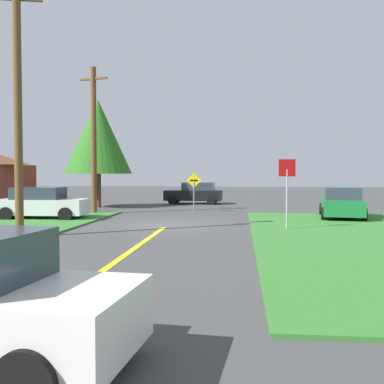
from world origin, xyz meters
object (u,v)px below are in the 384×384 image
oak_tree_left (98,137)px  parked_car_near_building (42,203)px  direction_sign (194,188)px  utility_pole_near (18,105)px  utility_pole_mid (94,139)px  car_approaching_junction (195,193)px  car_on_crossroad (342,203)px  stop_sign (287,181)px

oak_tree_left → parked_car_near_building: bearing=-91.9°
direction_sign → oak_tree_left: bearing=154.2°
utility_pole_near → utility_pole_mid: 9.81m
car_approaching_junction → utility_pole_mid: 10.91m
car_on_crossroad → car_approaching_junction: size_ratio=1.07×
car_approaching_junction → utility_pole_mid: size_ratio=0.52×
stop_sign → utility_pole_mid: bearing=-46.0°
utility_pole_mid → direction_sign: utility_pole_mid is taller
utility_pole_near → utility_pole_mid: size_ratio=1.11×
direction_sign → parked_car_near_building: bearing=-144.2°
utility_pole_near → utility_pole_mid: utility_pole_near is taller
stop_sign → oak_tree_left: 16.72m
car_approaching_junction → oak_tree_left: oak_tree_left is taller
car_on_crossroad → utility_pole_mid: (-13.43, 1.60, 3.46)m
utility_pole_mid → oak_tree_left: size_ratio=1.14×
stop_sign → utility_pole_mid: utility_pole_mid is taller
car_on_crossroad → utility_pole_mid: utility_pole_mid is taller
car_approaching_junction → oak_tree_left: size_ratio=0.60×
car_on_crossroad → car_approaching_junction: bearing=46.3°
utility_pole_near → direction_sign: 13.02m
car_approaching_junction → oak_tree_left: (-6.18, -4.12, 3.98)m
stop_sign → car_on_crossroad: size_ratio=0.62×
car_on_crossroad → parked_car_near_building: bearing=104.8°
car_approaching_junction → direction_sign: 7.50m
stop_sign → car_on_crossroad: stop_sign is taller
stop_sign → oak_tree_left: size_ratio=0.39×
car_on_crossroad → car_approaching_junction: (-8.56, 10.73, -0.00)m
utility_pole_near → direction_sign: (5.20, 11.47, -3.30)m
stop_sign → direction_sign: 9.69m
utility_pole_near → stop_sign: bearing=16.8°
stop_sign → direction_sign: bearing=-73.6°
car_approaching_junction → utility_pole_near: utility_pole_near is taller
car_on_crossroad → utility_pole_mid: bearing=90.9°
stop_sign → car_approaching_junction: size_ratio=0.66×
parked_car_near_building → stop_sign: bearing=-17.8°
stop_sign → utility_pole_near: size_ratio=0.31×
car_on_crossroad → utility_pole_near: 15.92m
car_on_crossroad → utility_pole_near: size_ratio=0.50×
car_approaching_junction → stop_sign: bearing=110.8°
parked_car_near_building → utility_pole_near: bearing=-74.8°
stop_sign → car_on_crossroad: 6.26m
car_approaching_junction → utility_pole_near: size_ratio=0.47×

